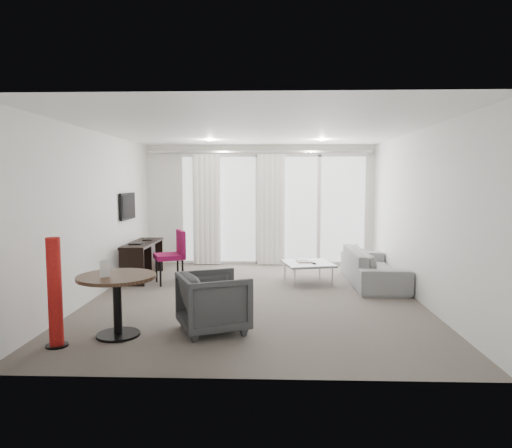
{
  "coord_description": "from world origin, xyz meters",
  "views": [
    {
      "loc": [
        0.26,
        -7.04,
        1.82
      ],
      "look_at": [
        0.0,
        0.6,
        1.1
      ],
      "focal_mm": 32.0,
      "sensor_mm": 36.0,
      "label": 1
    }
  ],
  "objects_px": {
    "rattan_chair_b": "(317,237)",
    "coffee_table": "(308,273)",
    "red_lamp": "(55,293)",
    "desk_chair": "(169,257)",
    "rattan_chair_a": "(290,235)",
    "tub_armchair": "(214,302)",
    "round_table": "(117,306)",
    "desk": "(143,260)",
    "sofa": "(373,267)"
  },
  "relations": [
    {
      "from": "tub_armchair",
      "to": "coffee_table",
      "type": "bearing_deg",
      "value": -49.7
    },
    {
      "from": "round_table",
      "to": "rattan_chair_b",
      "type": "height_order",
      "value": "rattan_chair_b"
    },
    {
      "from": "desk",
      "to": "rattan_chair_b",
      "type": "height_order",
      "value": "rattan_chair_b"
    },
    {
      "from": "sofa",
      "to": "rattan_chair_a",
      "type": "relative_size",
      "value": 2.37
    },
    {
      "from": "coffee_table",
      "to": "sofa",
      "type": "xyz_separation_m",
      "value": [
        1.15,
        -0.02,
        0.12
      ]
    },
    {
      "from": "round_table",
      "to": "rattan_chair_b",
      "type": "distance_m",
      "value": 6.9
    },
    {
      "from": "desk",
      "to": "rattan_chair_b",
      "type": "relative_size",
      "value": 1.74
    },
    {
      "from": "round_table",
      "to": "rattan_chair_a",
      "type": "distance_m",
      "value": 6.79
    },
    {
      "from": "desk_chair",
      "to": "rattan_chair_b",
      "type": "bearing_deg",
      "value": 25.1
    },
    {
      "from": "tub_armchair",
      "to": "coffee_table",
      "type": "height_order",
      "value": "tub_armchair"
    },
    {
      "from": "red_lamp",
      "to": "desk",
      "type": "bearing_deg",
      "value": 90.83
    },
    {
      "from": "tub_armchair",
      "to": "desk",
      "type": "bearing_deg",
      "value": 6.87
    },
    {
      "from": "red_lamp",
      "to": "sofa",
      "type": "xyz_separation_m",
      "value": [
        4.18,
        3.25,
        -0.3
      ]
    },
    {
      "from": "rattan_chair_b",
      "to": "coffee_table",
      "type": "bearing_deg",
      "value": -92.0
    },
    {
      "from": "desk_chair",
      "to": "round_table",
      "type": "relative_size",
      "value": 1.05
    },
    {
      "from": "coffee_table",
      "to": "round_table",
      "type": "bearing_deg",
      "value": -130.19
    },
    {
      "from": "desk_chair",
      "to": "tub_armchair",
      "type": "bearing_deg",
      "value": -90.74
    },
    {
      "from": "red_lamp",
      "to": "rattan_chair_b",
      "type": "relative_size",
      "value": 1.46
    },
    {
      "from": "desk_chair",
      "to": "rattan_chair_a",
      "type": "relative_size",
      "value": 1.07
    },
    {
      "from": "round_table",
      "to": "coffee_table",
      "type": "bearing_deg",
      "value": 49.81
    },
    {
      "from": "desk",
      "to": "round_table",
      "type": "xyz_separation_m",
      "value": [
        0.61,
        -3.21,
        0.02
      ]
    },
    {
      "from": "tub_armchair",
      "to": "rattan_chair_b",
      "type": "relative_size",
      "value": 0.95
    },
    {
      "from": "desk",
      "to": "sofa",
      "type": "xyz_separation_m",
      "value": [
        4.23,
        -0.33,
        -0.03
      ]
    },
    {
      "from": "red_lamp",
      "to": "rattan_chair_b",
      "type": "xyz_separation_m",
      "value": [
        3.51,
        6.6,
        -0.19
      ]
    },
    {
      "from": "desk_chair",
      "to": "rattan_chair_a",
      "type": "distance_m",
      "value": 4.28
    },
    {
      "from": "red_lamp",
      "to": "round_table",
      "type": "bearing_deg",
      "value": 32.75
    },
    {
      "from": "tub_armchair",
      "to": "sofa",
      "type": "xyz_separation_m",
      "value": [
        2.51,
        2.67,
        -0.05
      ]
    },
    {
      "from": "round_table",
      "to": "tub_armchair",
      "type": "relative_size",
      "value": 1.15
    },
    {
      "from": "desk_chair",
      "to": "sofa",
      "type": "height_order",
      "value": "desk_chair"
    },
    {
      "from": "desk",
      "to": "red_lamp",
      "type": "relative_size",
      "value": 1.19
    },
    {
      "from": "desk_chair",
      "to": "round_table",
      "type": "xyz_separation_m",
      "value": [
        0.01,
        -2.78,
        -0.11
      ]
    },
    {
      "from": "desk_chair",
      "to": "tub_armchair",
      "type": "xyz_separation_m",
      "value": [
        1.12,
        -2.56,
        -0.12
      ]
    },
    {
      "from": "desk",
      "to": "coffee_table",
      "type": "distance_m",
      "value": 3.09
    },
    {
      "from": "rattan_chair_a",
      "to": "rattan_chair_b",
      "type": "bearing_deg",
      "value": -35.63
    },
    {
      "from": "desk",
      "to": "desk_chair",
      "type": "bearing_deg",
      "value": -35.8
    },
    {
      "from": "round_table",
      "to": "red_lamp",
      "type": "xyz_separation_m",
      "value": [
        -0.56,
        -0.36,
        0.24
      ]
    },
    {
      "from": "tub_armchair",
      "to": "coffee_table",
      "type": "relative_size",
      "value": 0.96
    },
    {
      "from": "desk_chair",
      "to": "rattan_chair_b",
      "type": "height_order",
      "value": "desk_chair"
    },
    {
      "from": "sofa",
      "to": "rattan_chair_a",
      "type": "bearing_deg",
      "value": 20.69
    },
    {
      "from": "desk",
      "to": "tub_armchair",
      "type": "distance_m",
      "value": 3.45
    },
    {
      "from": "desk_chair",
      "to": "red_lamp",
      "type": "relative_size",
      "value": 0.78
    },
    {
      "from": "tub_armchair",
      "to": "rattan_chair_b",
      "type": "bearing_deg",
      "value": -40.01
    },
    {
      "from": "round_table",
      "to": "coffee_table",
      "type": "distance_m",
      "value": 3.82
    },
    {
      "from": "round_table",
      "to": "red_lamp",
      "type": "relative_size",
      "value": 0.75
    },
    {
      "from": "red_lamp",
      "to": "tub_armchair",
      "type": "height_order",
      "value": "red_lamp"
    },
    {
      "from": "coffee_table",
      "to": "desk",
      "type": "bearing_deg",
      "value": 174.37
    },
    {
      "from": "round_table",
      "to": "sofa",
      "type": "bearing_deg",
      "value": 38.63
    },
    {
      "from": "desk",
      "to": "round_table",
      "type": "height_order",
      "value": "round_table"
    },
    {
      "from": "rattan_chair_b",
      "to": "desk_chair",
      "type": "bearing_deg",
      "value": -124.26
    },
    {
      "from": "desk",
      "to": "tub_armchair",
      "type": "height_order",
      "value": "tub_armchair"
    }
  ]
}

